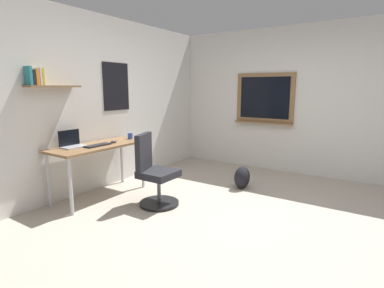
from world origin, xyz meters
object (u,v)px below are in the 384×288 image
object	(u,v)px
computer_mouse	(113,142)
backpack	(242,177)
coffee_mug	(130,136)
laptop	(72,143)
office_chair	(154,175)
keyboard	(98,145)
desk	(99,150)

from	to	relation	value
computer_mouse	backpack	size ratio (longest dim) A/B	0.31
computer_mouse	backpack	xyz separation A→B (m)	(1.24, -1.46, -0.60)
coffee_mug	laptop	bearing A→B (deg)	169.78
office_chair	keyboard	bearing A→B (deg)	108.17
desk	office_chair	bearing A→B (deg)	-77.70
keyboard	backpack	bearing A→B (deg)	-44.02
backpack	office_chair	bearing A→B (deg)	151.35
laptop	computer_mouse	bearing A→B (deg)	-22.21
computer_mouse	backpack	world-z (taller)	computer_mouse
keyboard	backpack	distance (m)	2.19
keyboard	coffee_mug	xyz separation A→B (m)	(0.66, 0.05, 0.04)
backpack	computer_mouse	bearing A→B (deg)	130.15
office_chair	backpack	size ratio (longest dim) A/B	2.79
desk	backpack	world-z (taller)	desk
keyboard	coffee_mug	bearing A→B (deg)	4.30
office_chair	computer_mouse	size ratio (longest dim) A/B	9.13
coffee_mug	desk	bearing A→B (deg)	177.83
desk	keyboard	size ratio (longest dim) A/B	3.76
coffee_mug	backpack	xyz separation A→B (m)	(0.85, -1.51, -0.63)
laptop	keyboard	xyz separation A→B (m)	(0.24, -0.21, -0.04)
laptop	office_chair	bearing A→B (deg)	-63.29
office_chair	backpack	distance (m)	1.46
laptop	keyboard	size ratio (longest dim) A/B	0.84
desk	backpack	size ratio (longest dim) A/B	4.08
laptop	backpack	bearing A→B (deg)	-43.66
laptop	keyboard	bearing A→B (deg)	-41.29
laptop	coffee_mug	distance (m)	0.92
keyboard	backpack	world-z (taller)	keyboard
backpack	coffee_mug	bearing A→B (deg)	119.33
keyboard	computer_mouse	world-z (taller)	computer_mouse
laptop	computer_mouse	xyz separation A→B (m)	(0.52, -0.21, -0.04)
laptop	keyboard	world-z (taller)	laptop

